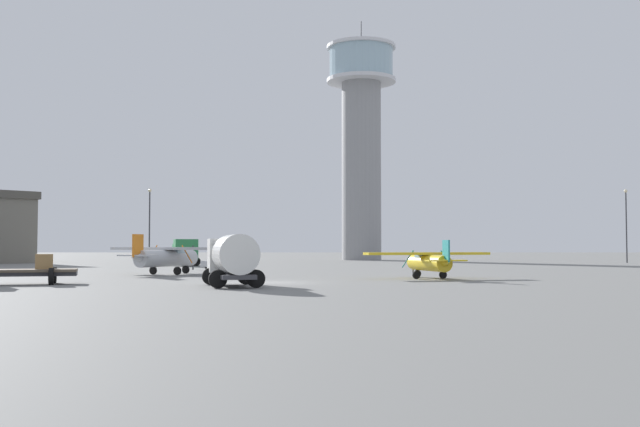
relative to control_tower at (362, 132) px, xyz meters
The scene contains 9 objects.
ground_plane 75.48m from the control_tower, 97.55° to the right, with size 400.00×400.00×0.00m, color slate.
control_tower is the anchor object (origin of this frame).
airplane_silver 65.35m from the control_tower, 107.58° to the right, with size 10.32×8.22×3.16m.
airplane_yellow 69.51m from the control_tower, 89.20° to the right, with size 9.06×7.07×2.67m.
truck_fuel_tanker_white 79.64m from the control_tower, 98.61° to the right, with size 3.98×6.16×2.93m.
truck_box_green 44.55m from the control_tower, 123.25° to the right, with size 4.19×6.31×3.02m.
car_silver 54.38m from the control_tower, 108.09° to the right, with size 4.32×3.86×1.37m.
light_post_east 42.17m from the control_tower, 29.29° to the right, with size 0.44×0.44×9.84m.
light_post_centre 40.13m from the control_tower, 139.84° to the right, with size 0.44×0.44×9.59m.
Camera 1 is at (2.87, -46.18, 2.31)m, focal length 41.46 mm.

